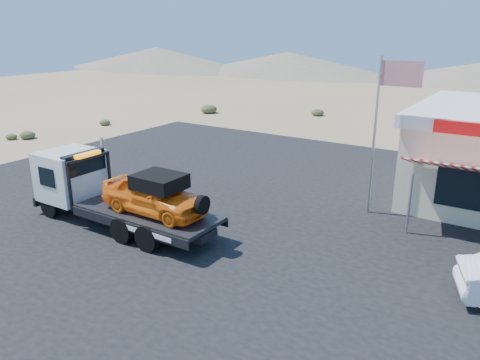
{
  "coord_description": "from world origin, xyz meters",
  "views": [
    {
      "loc": [
        9.85,
        -12.68,
        6.93
      ],
      "look_at": [
        0.71,
        1.36,
        1.5
      ],
      "focal_mm": 35.0,
      "sensor_mm": 36.0,
      "label": 1
    }
  ],
  "objects": [
    {
      "name": "ground",
      "position": [
        0.0,
        0.0,
        0.0
      ],
      "size": [
        120.0,
        120.0,
        0.0
      ],
      "primitive_type": "plane",
      "color": "#907752",
      "rests_on": "ground"
    },
    {
      "name": "asphalt_lot",
      "position": [
        2.0,
        3.0,
        0.01
      ],
      "size": [
        32.0,
        24.0,
        0.02
      ],
      "primitive_type": "cube",
      "color": "black",
      "rests_on": "ground"
    },
    {
      "name": "tow_truck",
      "position": [
        -2.52,
        -1.75,
        1.38
      ],
      "size": [
        7.64,
        2.27,
        2.55
      ],
      "color": "black",
      "rests_on": "asphalt_lot"
    },
    {
      "name": "flagpole",
      "position": [
        4.93,
        4.5,
        3.76
      ],
      "size": [
        1.55,
        0.1,
        6.0
      ],
      "color": "#99999E",
      "rests_on": "asphalt_lot"
    },
    {
      "name": "desert_scrub",
      "position": [
        -14.19,
        10.89,
        0.3
      ],
      "size": [
        26.93,
        33.51,
        0.75
      ],
      "color": "#343D21",
      "rests_on": "ground"
    },
    {
      "name": "distant_hills",
      "position": [
        -9.77,
        55.14,
        1.89
      ],
      "size": [
        126.0,
        48.0,
        4.2
      ],
      "color": "#726B59",
      "rests_on": "ground"
    }
  ]
}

